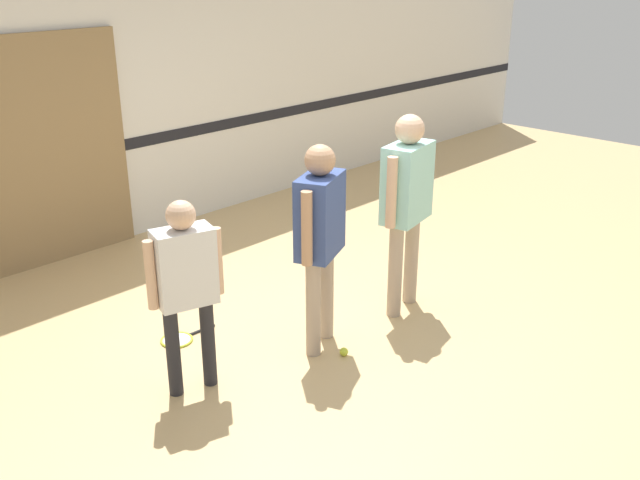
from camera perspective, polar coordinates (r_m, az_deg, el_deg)
The scene contains 9 objects.
ground_plane at distance 5.90m, azimuth 0.55°, elevation -7.33°, with size 16.00×16.00×0.00m, color tan.
wall_back at distance 7.69m, azimuth -16.65°, elevation 11.32°, with size 16.00×0.07×3.20m.
wall_panel at distance 7.31m, azimuth -22.36°, elevation 6.23°, with size 2.06×0.05×2.23m.
person_instructor at distance 5.29m, azimuth -0.00°, elevation 1.12°, with size 0.57×0.41×1.63m.
person_student_left at distance 4.86m, azimuth -10.71°, elevation -2.92°, with size 0.52×0.32×1.41m.
person_student_right at distance 5.92m, azimuth 6.96°, elevation 3.76°, with size 0.64×0.35×1.71m.
racket_spare_on_floor at distance 5.89m, azimuth -11.19°, elevation -7.77°, with size 0.51×0.28×0.03m.
tennis_ball_near_instructor at distance 5.56m, azimuth 1.92°, elevation -8.93°, with size 0.07×0.07×0.07m, color #CCE038.
tennis_ball_by_spare_racket at distance 5.99m, azimuth -11.95°, elevation -7.02°, with size 0.07×0.07×0.07m, color #CCE038.
Camera 1 is at (-3.78, -3.51, 2.87)m, focal length 40.00 mm.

